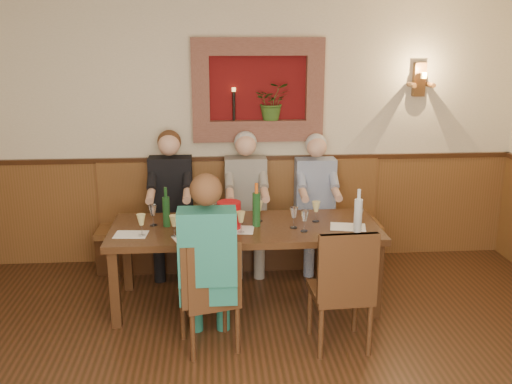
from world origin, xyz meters
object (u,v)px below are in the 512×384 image
person_bench_mid (246,213)px  spittoon_bucket (229,215)px  wine_bottle_green_a (256,209)px  water_bottle (358,214)px  dining_table (245,234)px  chair_near_left (210,316)px  wine_bottle_green_b (166,211)px  bench (240,235)px  person_chair_front (208,278)px  person_bench_right (316,213)px  person_bench_left (171,214)px  chair_near_right (340,312)px

person_bench_mid → spittoon_bucket: person_bench_mid is taller
wine_bottle_green_a → water_bottle: wine_bottle_green_a is taller
dining_table → person_bench_mid: size_ratio=1.65×
person_bench_mid → spittoon_bucket: bearing=-103.1°
chair_near_left → spittoon_bucket: (0.18, 0.73, 0.60)m
wine_bottle_green_a → wine_bottle_green_b: size_ratio=1.10×
person_bench_mid → bench: bearing=118.3°
spittoon_bucket → wine_bottle_green_a: wine_bottle_green_a is taller
person_chair_front → spittoon_bucket: person_chair_front is taller
water_bottle → bench: bearing=129.6°
person_bench_mid → person_bench_right: size_ratio=1.02×
bench → person_chair_front: 1.77m
dining_table → wine_bottle_green_a: 0.26m
dining_table → person_bench_left: person_bench_left is taller
dining_table → chair_near_right: bearing=-49.5°
water_bottle → chair_near_left: bearing=-157.2°
spittoon_bucket → chair_near_left: bearing=-103.9°
bench → chair_near_right: 1.90m
chair_near_right → water_bottle: (0.27, 0.60, 0.61)m
chair_near_right → person_bench_mid: size_ratio=0.70×
wine_bottle_green_a → person_chair_front: bearing=-119.3°
person_bench_left → person_chair_front: 1.66m
person_bench_mid → person_bench_right: 0.74m
person_bench_left → person_bench_mid: bearing=0.0°
dining_table → wine_bottle_green_b: bearing=176.3°
bench → wine_bottle_green_b: bearing=-128.0°
person_bench_left → water_bottle: size_ratio=3.86×
chair_near_left → chair_near_right: (1.02, -0.05, 0.02)m
person_chair_front → dining_table: bearing=66.9°
person_bench_left → wine_bottle_green_b: bearing=-88.7°
spittoon_bucket → wine_bottle_green_a: size_ratio=0.60×
person_bench_right → person_chair_front: person_chair_front is taller
bench → spittoon_bucket: bench is taller
person_bench_right → person_bench_mid: bearing=-179.9°
person_chair_front → water_bottle: size_ratio=3.81×
person_bench_left → spittoon_bucket: size_ratio=6.15×
chair_near_left → wine_bottle_green_a: 1.08m
person_bench_mid → spittoon_bucket: 0.94m
chair_near_right → person_bench_left: size_ratio=0.69×
wine_bottle_green_b → person_chair_front: bearing=-65.8°
spittoon_bucket → person_bench_right: bearing=43.0°
chair_near_left → person_bench_mid: bearing=61.4°
spittoon_bucket → person_bench_mid: bearing=76.9°
chair_near_right → person_bench_mid: (-0.64, 1.66, 0.31)m
person_bench_left → wine_bottle_green_b: (0.02, -0.79, 0.28)m
spittoon_bucket → wine_bottle_green_b: bearing=171.4°
spittoon_bucket → water_bottle: bearing=-9.3°
bench → wine_bottle_green_a: bearing=-84.1°
spittoon_bucket → dining_table: bearing=14.9°
person_bench_right → wine_bottle_green_a: size_ratio=3.58×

